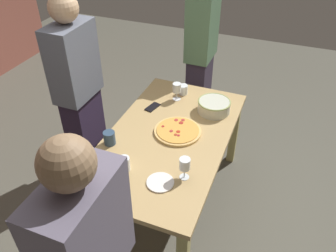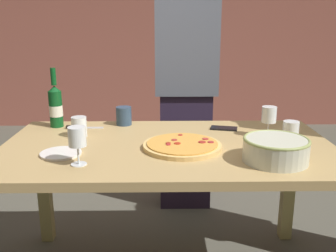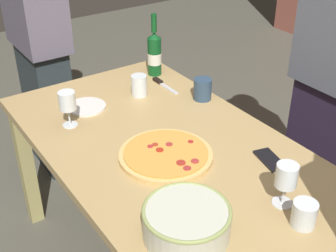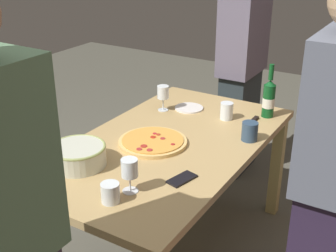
# 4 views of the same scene
# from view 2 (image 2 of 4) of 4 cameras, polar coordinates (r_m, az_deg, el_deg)

# --- Properties ---
(dining_table) EXTENTS (1.60, 0.90, 0.75)m
(dining_table) POSITION_cam_2_polar(r_m,az_deg,el_deg) (1.88, 0.00, -5.44)
(dining_table) COLOR tan
(dining_table) RESTS_ON ground
(brick_wall_back) EXTENTS (4.68, 0.16, 2.69)m
(brick_wall_back) POSITION_cam_2_polar(r_m,az_deg,el_deg) (4.96, -0.63, 15.58)
(brick_wall_back) COLOR #9F5748
(brick_wall_back) RESTS_ON ground
(pizza) EXTENTS (0.37, 0.37, 0.03)m
(pizza) POSITION_cam_2_polar(r_m,az_deg,el_deg) (1.80, 2.15, -2.91)
(pizza) COLOR #E4B86B
(pizza) RESTS_ON dining_table
(serving_bowl) EXTENTS (0.28, 0.28, 0.10)m
(serving_bowl) POSITION_cam_2_polar(r_m,az_deg,el_deg) (1.68, 15.73, -3.29)
(serving_bowl) COLOR beige
(serving_bowl) RESTS_ON dining_table
(wine_bottle) EXTENTS (0.07, 0.07, 0.33)m
(wine_bottle) POSITION_cam_2_polar(r_m,az_deg,el_deg) (2.23, -16.37, 2.92)
(wine_bottle) COLOR #0F4C1E
(wine_bottle) RESTS_ON dining_table
(wine_glass_near_pizza) EXTENTS (0.07, 0.07, 0.16)m
(wine_glass_near_pizza) POSITION_cam_2_polar(r_m,az_deg,el_deg) (1.60, -13.34, -1.87)
(wine_glass_near_pizza) COLOR white
(wine_glass_near_pizza) RESTS_ON dining_table
(wine_glass_by_bottle) EXTENTS (0.07, 0.07, 0.16)m
(wine_glass_by_bottle) POSITION_cam_2_polar(r_m,az_deg,el_deg) (2.01, 14.78, 1.39)
(wine_glass_by_bottle) COLOR white
(wine_glass_by_bottle) RESTS_ON dining_table
(cup_amber) EXTENTS (0.09, 0.09, 0.10)m
(cup_amber) POSITION_cam_2_polar(r_m,az_deg,el_deg) (2.20, -6.58, 1.51)
(cup_amber) COLOR #2E465F
(cup_amber) RESTS_ON dining_table
(cup_ceramic) EXTENTS (0.08, 0.08, 0.09)m
(cup_ceramic) POSITION_cam_2_polar(r_m,az_deg,el_deg) (2.04, 17.79, -0.53)
(cup_ceramic) COLOR white
(cup_ceramic) RESTS_ON dining_table
(cup_spare) EXTENTS (0.08, 0.08, 0.10)m
(cup_spare) POSITION_cam_2_polar(r_m,az_deg,el_deg) (2.01, -13.07, -0.12)
(cup_spare) COLOR white
(cup_spare) RESTS_ON dining_table
(side_plate) EXTENTS (0.18, 0.18, 0.01)m
(side_plate) POSITION_cam_2_polar(r_m,az_deg,el_deg) (1.78, -15.64, -3.93)
(side_plate) COLOR white
(side_plate) RESTS_ON dining_table
(cell_phone) EXTENTS (0.16, 0.10, 0.01)m
(cell_phone) POSITION_cam_2_polar(r_m,az_deg,el_deg) (2.13, 8.31, -0.34)
(cell_phone) COLOR black
(cell_phone) RESTS_ON dining_table
(pizza_knife) EXTENTS (0.20, 0.02, 0.02)m
(pizza_knife) POSITION_cam_2_polar(r_m,az_deg,el_deg) (2.18, -13.01, -0.19)
(pizza_knife) COLOR silver
(pizza_knife) RESTS_ON dining_table
(person_guest_left) EXTENTS (0.42, 0.24, 1.70)m
(person_guest_left) POSITION_cam_2_polar(r_m,az_deg,el_deg) (2.68, 2.67, 5.41)
(person_guest_left) COLOR #2B1F37
(person_guest_left) RESTS_ON ground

